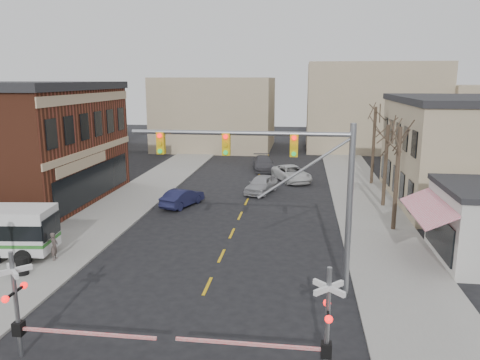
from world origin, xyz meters
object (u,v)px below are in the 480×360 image
car_c (292,174)px  trash_bin (22,266)px  rr_crossing_east (314,325)px  pedestrian_near (54,246)px  traffic_signal_mast (288,174)px  pedestrian_far (50,222)px  rr_crossing_west (28,307)px  car_d (263,163)px  car_a (261,184)px  car_b (182,198)px

car_c → trash_bin: bearing=-142.1°
rr_crossing_east → pedestrian_near: size_ratio=3.66×
traffic_signal_mast → pedestrian_far: 16.66m
rr_crossing_west → trash_bin: bearing=124.3°
car_d → trash_bin: bearing=-117.8°
trash_bin → car_d: size_ratio=0.17×
trash_bin → car_d: car_d is taller
car_c → car_d: (-3.20, 5.20, 0.01)m
traffic_signal_mast → pedestrian_near: size_ratio=6.51×
traffic_signal_mast → car_a: size_ratio=2.17×
trash_bin → car_a: 22.02m
traffic_signal_mast → trash_bin: (-13.30, 0.16, -5.18)m
traffic_signal_mast → car_b: 17.48m
pedestrian_near → pedestrian_far: 4.16m
rr_crossing_west → car_a: 26.60m
trash_bin → pedestrian_near: pedestrian_near is taller
traffic_signal_mast → car_a: traffic_signal_mast is taller
traffic_signal_mast → car_c: (-0.34, 24.74, -4.98)m
traffic_signal_mast → rr_crossing_west: 11.54m
traffic_signal_mast → trash_bin: traffic_signal_mast is taller
car_b → car_d: car_d is taller
car_d → pedestrian_far: size_ratio=2.77×
car_d → rr_crossing_west: bearing=-108.0°
pedestrian_near → rr_crossing_east: bearing=-129.7°
traffic_signal_mast → car_c: traffic_signal_mast is taller
trash_bin → pedestrian_far: size_ratio=0.46×
car_d → car_a: bearing=-95.9°
rr_crossing_east → pedestrian_far: bearing=143.1°
rr_crossing_west → pedestrian_far: size_ratio=2.94×
car_a → car_b: bearing=-122.5°
traffic_signal_mast → trash_bin: bearing=179.3°
car_b → car_d: bearing=-88.2°
traffic_signal_mast → pedestrian_near: (-12.71, 2.27, -4.85)m
trash_bin → pedestrian_far: bearing=105.9°
rr_crossing_west → car_b: rr_crossing_west is taller
pedestrian_far → car_d: bearing=0.8°
rr_crossing_west → car_b: size_ratio=1.32×
trash_bin → car_b: size_ratio=0.21×
traffic_signal_mast → trash_bin: size_ratio=11.32×
rr_crossing_west → car_d: (5.33, 36.28, -1.20)m
rr_crossing_west → car_b: (0.24, 20.68, -1.27)m
car_a → car_d: car_a is taller
rr_crossing_east → car_c: 31.06m
car_a → pedestrian_near: (-9.86, -17.27, 0.10)m
rr_crossing_west → trash_bin: size_ratio=6.37×
rr_crossing_east → car_b: size_ratio=1.32×
traffic_signal_mast → rr_crossing_west: size_ratio=1.78×
traffic_signal_mast → trash_bin: 14.28m
car_c → pedestrian_near: size_ratio=3.57×
rr_crossing_east → car_d: 36.52m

